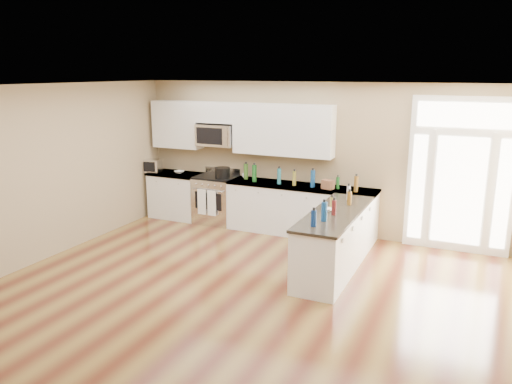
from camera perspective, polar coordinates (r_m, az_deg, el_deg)
ground at (r=6.32m, az=-5.38°, el=-14.64°), size 8.00×8.00×0.00m
room_shell at (r=5.71m, az=-5.77°, el=0.64°), size 8.00×8.00×8.00m
back_cabinet_left at (r=10.53m, az=-9.04°, el=-0.51°), size 1.10×0.66×0.94m
back_cabinet_right at (r=9.35m, az=5.01°, el=-2.22°), size 2.85×0.66×0.94m
peninsula_cabinet at (r=7.72m, az=8.97°, el=-5.82°), size 0.69×2.32×0.94m
upper_cabinet_left at (r=10.40m, az=-8.95°, el=7.64°), size 1.04×0.33×0.95m
upper_cabinet_right at (r=9.33m, az=3.09°, el=7.11°), size 1.94×0.33×0.95m
upper_cabinet_short at (r=9.89m, az=-4.44°, el=9.06°), size 0.82×0.33×0.40m
microwave at (r=9.91m, az=-4.51°, el=6.51°), size 0.78×0.41×0.42m
entry_door at (r=8.92m, az=22.33°, el=1.73°), size 1.70×0.10×2.60m
kitchen_range at (r=10.04m, az=-4.56°, el=-0.84°), size 0.79×0.70×1.08m
stockpot at (r=9.73m, az=-3.86°, el=2.24°), size 0.31×0.31×0.23m
toaster_oven at (r=10.57m, az=-11.70°, el=2.96°), size 0.35×0.29×0.27m
cardboard_box at (r=8.97m, az=8.22°, el=0.86°), size 0.23×0.20×0.16m
bowl_left at (r=10.39m, az=-8.76°, el=2.28°), size 0.22×0.22×0.05m
bowl_peninsula at (r=7.57m, az=8.12°, el=-2.00°), size 0.19×0.19×0.05m
cup_counter at (r=9.78m, az=-1.23°, el=1.87°), size 0.12×0.12×0.10m
counter_bottles at (r=8.50m, az=5.47°, el=0.59°), size 2.39×2.44×0.32m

